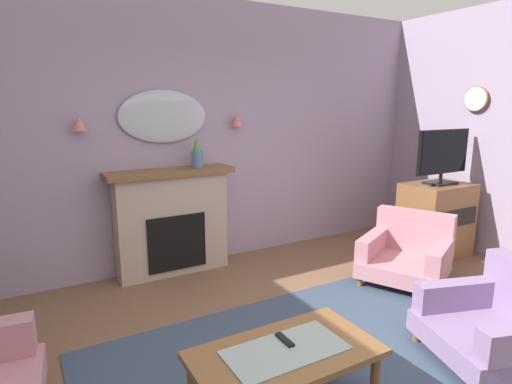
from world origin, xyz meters
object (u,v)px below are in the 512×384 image
Objects in this scene: tv_remote at (285,340)px; wall_sconce_left at (79,123)px; mantel_vase_centre at (197,154)px; armchair_beside_couch at (407,253)px; wall_mirror at (164,117)px; coffee_table at (285,359)px; wall_clock at (476,99)px; fireplace at (172,223)px; tv_flatscreen at (443,155)px; wall_sconce_right at (237,120)px; armchair_by_coffee_table at (501,322)px; tv_cabinet at (435,220)px.

wall_sconce_left is at bearing 106.72° from tv_remote.
mantel_vase_centre is 0.31× the size of armchair_beside_couch.
wall_mirror is 2.92m from coffee_table.
wall_clock is at bearing 13.30° from armchair_beside_couch.
fireplace is 2.54m from armchair_beside_couch.
wall_clock is at bearing -0.89° from tv_flatscreen.
wall_sconce_left reaches higher than fireplace.
wall_sconce_left and wall_sconce_right have the same top height.
tv_flatscreen reaches higher than armchair_beside_couch.
armchair_by_coffee_table is (0.66, -2.85, -1.35)m from wall_sconce_right.
wall_clock reaches higher than coffee_table.
armchair_by_coffee_table is at bearing -50.39° from wall_sconce_left.
wall_mirror is 1.07× the size of tv_cabinet.
wall_sconce_right is 3.23m from armchair_by_coffee_table.
mantel_vase_centre is at bearing 161.44° from wall_clock.
fireplace is at bearing 87.45° from tv_remote.
wall_mirror is at bearing 157.51° from tv_flatscreen.
tv_cabinet is at bearing 23.97° from coffee_table.
wall_sconce_right is 0.45× the size of wall_clock.
armchair_by_coffee_table is at bearing -10.23° from coffee_table.
armchair_by_coffee_table is at bearing -13.12° from tv_remote.
tv_cabinet is at bearing 49.06° from armchair_by_coffee_table.
mantel_vase_centre is 2.88m from tv_flatscreen.
coffee_table is (-0.15, -2.46, -0.19)m from fireplace.
wall_clock is 1.94× the size of tv_remote.
wall_mirror reaches higher than tv_flatscreen.
fireplace is at bearing 159.88° from tv_flatscreen.
armchair_beside_couch reaches higher than tv_remote.
armchair_by_coffee_table and armchair_beside_couch have the same top height.
tv_flatscreen reaches higher than coffee_table.
wall_mirror reaches higher than tv_cabinet.
wall_sconce_left is (-1.15, 0.12, 0.35)m from mantel_vase_centre.
wall_mirror is at bearing 150.46° from mantel_vase_centre.
wall_clock is at bearing 19.68° from tv_remote.
wall_clock is at bearing -18.56° from mantel_vase_centre.
tv_cabinet is (2.13, -1.16, -1.21)m from wall_sconce_right.
armchair_beside_couch is at bearing 66.97° from armchair_by_coffee_table.
mantel_vase_centre reaches higher than tv_remote.
mantel_vase_centre is (0.30, -0.03, 0.74)m from fireplace.
coffee_table is 3.52m from tv_flatscreen.
wall_sconce_left reaches higher than armchair_by_coffee_table.
fireplace reaches higher than tv_remote.
wall_sconce_right is (0.55, 0.12, 0.35)m from mantel_vase_centre.
mantel_vase_centre is 1.10× the size of wall_clock.
armchair_beside_couch is 1.21× the size of tv_cabinet.
coffee_table is 6.88× the size of tv_remote.
wall_clock is at bearing -19.58° from wall_mirror.
armchair_by_coffee_table is at bearing -66.11° from mantel_vase_centre.
tv_cabinet is 0.80m from tv_flatscreen.
armchair_beside_couch is (2.07, -1.43, -0.27)m from fireplace.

